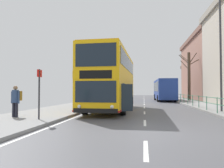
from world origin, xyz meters
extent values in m
cube|color=#4D4D52|center=(0.00, 0.00, -0.03)|extent=(8.40, 140.00, 0.06)
cube|color=silver|center=(0.00, -2.20, 0.00)|extent=(0.12, 2.00, 0.00)
cube|color=silver|center=(0.00, 2.60, 0.00)|extent=(0.12, 2.00, 0.00)
cube|color=silver|center=(0.00, 7.40, 0.00)|extent=(0.12, 2.00, 0.00)
cube|color=silver|center=(0.00, 12.20, 0.00)|extent=(0.12, 2.00, 0.00)
cube|color=silver|center=(0.00, 17.00, 0.00)|extent=(0.12, 2.00, 0.00)
cube|color=silver|center=(0.00, 21.80, 0.00)|extent=(0.12, 2.00, 0.00)
cube|color=silver|center=(0.00, 26.60, 0.00)|extent=(0.12, 2.00, 0.00)
cube|color=silver|center=(0.00, 31.40, 0.00)|extent=(0.12, 2.00, 0.00)
cube|color=silver|center=(0.00, 36.20, 0.00)|extent=(0.12, 2.00, 0.00)
cube|color=silver|center=(0.00, 41.00, 0.00)|extent=(0.12, 2.00, 0.00)
cube|color=silver|center=(0.00, 45.80, 0.00)|extent=(0.12, 2.00, 0.00)
cube|color=silver|center=(0.00, 50.60, 0.00)|extent=(0.12, 2.00, 0.00)
cube|color=silver|center=(-3.95, 0.00, 0.00)|extent=(0.12, 133.00, 0.00)
cube|color=gray|center=(-4.30, 0.00, 0.07)|extent=(0.20, 140.00, 0.14)
cube|color=#F4B20F|center=(-2.50, 8.71, 1.26)|extent=(2.84, 10.29, 1.82)
cube|color=#F4B20F|center=(-2.50, 8.71, 2.41)|extent=(2.85, 10.34, 0.48)
cube|color=#F4B20F|center=(-2.50, 8.71, 3.48)|extent=(2.84, 10.29, 1.66)
cube|color=#D0970D|center=(-2.50, 8.71, 4.35)|extent=(2.76, 9.98, 0.08)
cube|color=#19232D|center=(-2.63, 3.58, 1.48)|extent=(2.28, 0.09, 1.17)
cube|color=black|center=(-2.63, 3.58, 2.41)|extent=(1.81, 0.07, 0.46)
cube|color=#19232D|center=(-2.63, 3.58, 3.48)|extent=(2.28, 0.09, 1.26)
cube|color=black|center=(-2.63, 3.58, 0.45)|extent=(2.46, 0.14, 0.24)
cube|color=#B2140F|center=(-2.50, 8.71, 0.41)|extent=(2.87, 10.34, 0.10)
cube|color=#19232D|center=(-1.19, 8.94, 1.52)|extent=(0.22, 7.98, 0.95)
cube|color=#19232D|center=(-1.20, 8.68, 3.56)|extent=(0.25, 9.21, 1.00)
cube|color=#19232D|center=(-3.80, 9.00, 1.52)|extent=(0.22, 7.98, 0.95)
cube|color=#19232D|center=(-3.81, 8.74, 3.56)|extent=(0.25, 9.21, 1.00)
sphere|color=white|center=(-1.72, 3.55, 0.67)|extent=(0.20, 0.20, 0.20)
sphere|color=white|center=(-3.54, 3.59, 0.67)|extent=(0.20, 0.20, 0.20)
cube|color=#19232D|center=(-1.03, 4.61, 1.13)|extent=(0.69, 0.48, 1.57)
cube|color=black|center=(-1.36, 4.92, 1.13)|extent=(0.12, 0.90, 1.57)
cylinder|color=black|center=(-1.33, 5.77, 0.52)|extent=(0.33, 1.05, 1.04)
cylinder|color=black|center=(-3.82, 5.83, 0.52)|extent=(0.33, 1.05, 1.04)
cylinder|color=black|center=(-1.18, 11.90, 0.52)|extent=(0.33, 1.05, 1.04)
cylinder|color=black|center=(-3.67, 11.96, 0.52)|extent=(0.33, 1.05, 1.04)
cube|color=navy|center=(3.05, 26.17, 1.75)|extent=(2.65, 10.05, 2.85)
cube|color=#19232D|center=(1.80, 26.15, 2.15)|extent=(0.17, 8.51, 1.37)
cube|color=#19232D|center=(4.30, 26.19, 2.15)|extent=(0.17, 8.51, 1.37)
cube|color=#19232D|center=(2.96, 31.19, 2.03)|extent=(2.13, 0.07, 1.71)
cylinder|color=black|center=(1.81, 29.15, 0.48)|extent=(0.30, 0.96, 0.96)
cylinder|color=black|center=(4.18, 29.20, 0.48)|extent=(0.30, 0.96, 0.96)
cylinder|color=black|center=(1.92, 22.94, 0.48)|extent=(0.30, 0.96, 0.96)
cylinder|color=black|center=(4.29, 22.99, 0.48)|extent=(0.30, 0.96, 0.96)
cylinder|color=#236B4C|center=(4.45, 6.37, 0.63)|extent=(0.05, 0.05, 0.99)
cylinder|color=#236B4C|center=(4.45, 8.65, 0.63)|extent=(0.05, 0.05, 0.99)
cylinder|color=#236B4C|center=(4.45, 10.92, 0.63)|extent=(0.05, 0.05, 0.99)
cylinder|color=#236B4C|center=(4.45, 13.20, 0.63)|extent=(0.05, 0.05, 0.99)
cylinder|color=#236B4C|center=(4.45, 15.47, 0.63)|extent=(0.05, 0.05, 0.99)
cylinder|color=#236B4C|center=(4.45, 17.74, 0.63)|extent=(0.05, 0.05, 0.99)
cylinder|color=#236B4C|center=(4.45, 20.02, 0.63)|extent=(0.05, 0.05, 0.99)
cylinder|color=#236B4C|center=(4.45, 22.29, 0.63)|extent=(0.05, 0.05, 0.99)
cylinder|color=#236B4C|center=(4.45, 9.78, 1.08)|extent=(0.04, 25.02, 0.04)
cylinder|color=#236B4C|center=(4.45, 9.78, 0.68)|extent=(0.04, 25.02, 0.04)
cylinder|color=black|center=(-6.67, 2.70, 0.54)|extent=(0.19, 0.19, 0.80)
cylinder|color=black|center=(-6.85, 2.74, 0.54)|extent=(0.19, 0.19, 0.80)
cylinder|color=navy|center=(-6.76, 2.72, 1.24)|extent=(0.40, 0.40, 0.67)
cylinder|color=navy|center=(-6.55, 2.67, 1.18)|extent=(0.12, 0.12, 0.64)
cylinder|color=navy|center=(-6.98, 2.76, 1.18)|extent=(0.12, 0.12, 0.64)
sphere|color=#84664C|center=(-6.76, 2.72, 1.68)|extent=(0.26, 0.26, 0.22)
cube|color=olive|center=(-6.71, 2.97, 1.26)|extent=(0.31, 0.23, 0.51)
cylinder|color=#2D2D33|center=(-5.11, 2.08, 1.36)|extent=(0.08, 0.08, 2.44)
cube|color=red|center=(-5.11, 2.10, 2.38)|extent=(0.04, 0.44, 0.36)
cylinder|color=#38383D|center=(5.17, 7.77, 4.22)|extent=(0.14, 0.14, 8.16)
cylinder|color=#4C3D2D|center=(6.48, 24.95, 3.62)|extent=(0.41, 0.41, 6.97)
cylinder|color=#4C3D2D|center=(5.85, 25.27, 6.16)|extent=(1.39, 0.80, 1.46)
cylinder|color=#4C3D2D|center=(5.82, 24.69, 6.27)|extent=(1.37, 0.59, 1.07)
cylinder|color=#4C3D2D|center=(7.03, 24.98, 6.23)|extent=(1.20, 0.20, 1.69)
cylinder|color=#4C3D2D|center=(7.25, 25.18, 5.72)|extent=(1.63, 0.60, 0.98)
cylinder|color=#4C3D2D|center=(5.90, 25.04, 5.29)|extent=(1.22, 0.28, 1.39)
cube|color=slate|center=(15.37, 46.26, 3.82)|extent=(10.50, 14.80, 7.63)
cube|color=#5F534B|center=(15.37, 46.26, 7.98)|extent=(10.92, 15.39, 0.70)
camera|label=1|loc=(-0.05, -7.97, 1.52)|focal=35.06mm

